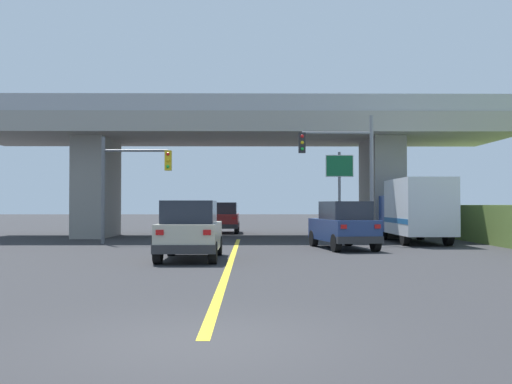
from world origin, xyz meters
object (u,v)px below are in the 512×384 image
at_px(traffic_signal_nearside, 348,163).
at_px(traffic_signal_farside, 128,175).
at_px(suv_lead, 190,230).
at_px(box_truck, 415,210).
at_px(suv_crossing, 343,225).
at_px(highway_sign, 339,176).
at_px(sedan_oncoming, 224,218).

xyz_separation_m(traffic_signal_nearside, traffic_signal_farside, (-10.49, 0.36, -0.57)).
xyz_separation_m(suv_lead, box_truck, (10.17, 8.88, 0.62)).
height_order(suv_crossing, traffic_signal_nearside, traffic_signal_nearside).
xyz_separation_m(suv_lead, highway_sign, (6.84, 11.58, 2.43)).
relative_size(suv_lead, traffic_signal_nearside, 0.71).
xyz_separation_m(suv_lead, traffic_signal_nearside, (6.67, 7.79, 2.84)).
height_order(suv_lead, traffic_signal_farside, traffic_signal_farside).
xyz_separation_m(box_truck, highway_sign, (-3.32, 2.70, 1.81)).
distance_m(box_truck, traffic_signal_nearside, 4.28).
height_order(traffic_signal_nearside, highway_sign, traffic_signal_nearside).
distance_m(suv_lead, box_truck, 13.51).
distance_m(suv_lead, suv_crossing, 7.76).
relative_size(suv_crossing, highway_sign, 1.01).
distance_m(suv_lead, traffic_signal_nearside, 10.65).
height_order(suv_lead, highway_sign, highway_sign).
distance_m(box_truck, traffic_signal_farside, 14.10).
height_order(traffic_signal_farside, highway_sign, traffic_signal_farside).
bearing_deg(suv_lead, traffic_signal_nearside, 49.42).
distance_m(sedan_oncoming, traffic_signal_nearside, 13.40).
bearing_deg(sedan_oncoming, suv_lead, -90.95).
xyz_separation_m(box_truck, traffic_signal_nearside, (-3.49, -1.09, 2.22)).
height_order(suv_lead, traffic_signal_nearside, traffic_signal_nearside).
xyz_separation_m(traffic_signal_farside, highway_sign, (10.66, 3.43, 0.17)).
relative_size(traffic_signal_nearside, traffic_signal_farside, 1.19).
bearing_deg(traffic_signal_nearside, suv_lead, -130.58).
bearing_deg(sedan_oncoming, box_truck, -46.46).
bearing_deg(traffic_signal_farside, suv_lead, -64.93).
bearing_deg(highway_sign, sedan_oncoming, 130.44).
height_order(box_truck, traffic_signal_farside, traffic_signal_farside).
distance_m(suv_lead, sedan_oncoming, 19.24).
bearing_deg(box_truck, highway_sign, 140.85).
bearing_deg(box_truck, suv_crossing, -136.20).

